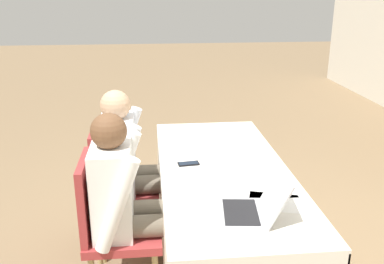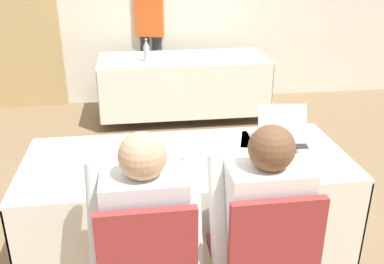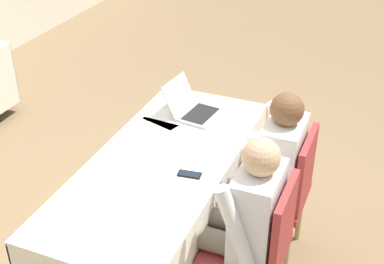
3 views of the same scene
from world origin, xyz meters
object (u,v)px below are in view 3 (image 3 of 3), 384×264
cell_phone (189,174)px  person_white_shirt (269,165)px  chair_near_right (283,189)px  laptop (194,109)px  chair_near_left (259,244)px  person_checkered_shirt (242,217)px

cell_phone → person_white_shirt: size_ratio=0.12×
person_white_shirt → chair_near_right: bearing=90.0°
cell_phone → laptop: bearing=13.2°
laptop → chair_near_left: (-0.88, -0.75, -0.25)m
chair_near_right → person_white_shirt: size_ratio=0.78×
person_white_shirt → person_checkered_shirt: bearing=0.0°
laptop → chair_near_right: size_ratio=0.42×
chair_near_left → person_white_shirt: size_ratio=0.78×
laptop → person_checkered_shirt: (-0.88, -0.64, -0.09)m
laptop → cell_phone: (-0.69, -0.25, -0.04)m
cell_phone → person_checkered_shirt: 0.44m
laptop → chair_near_left: size_ratio=0.42×
laptop → chair_near_right: laptop is taller
cell_phone → person_checkered_shirt: (-0.19, -0.39, -0.05)m
chair_near_left → person_checkered_shirt: size_ratio=0.78×
chair_near_left → person_white_shirt: bearing=-169.0°
chair_near_right → person_white_shirt: person_white_shirt is taller
laptop → cell_phone: 0.73m
person_white_shirt → cell_phone: bearing=-48.4°
chair_near_right → person_checkered_shirt: bearing=-11.0°
laptop → person_checkered_shirt: 1.09m
chair_near_left → chair_near_right: size_ratio=1.00×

